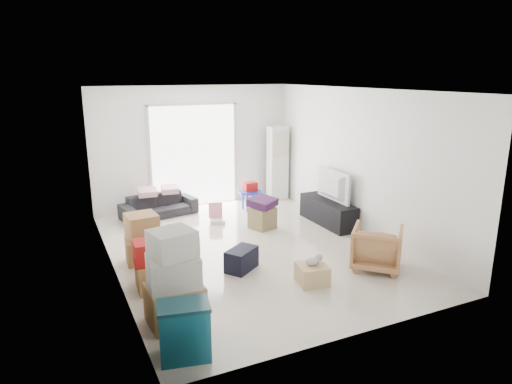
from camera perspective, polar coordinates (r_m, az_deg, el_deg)
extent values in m
cube|color=beige|center=(8.04, -0.94, -7.83)|extent=(4.50, 6.00, 0.24)
cube|color=white|center=(7.43, -1.03, 13.60)|extent=(4.50, 6.00, 0.24)
cube|color=white|center=(10.48, -8.01, 5.71)|extent=(4.50, 0.24, 2.70)
cube|color=white|center=(5.02, 13.79, -4.47)|extent=(4.50, 0.24, 2.70)
cube|color=white|center=(7.00, -18.97, 0.58)|extent=(0.24, 6.00, 2.70)
cube|color=white|center=(8.82, 13.24, 3.78)|extent=(0.24, 6.00, 2.70)
cube|color=white|center=(10.38, -7.74, 4.51)|extent=(2.00, 0.01, 2.30)
cube|color=silver|center=(10.13, -13.14, 4.00)|extent=(0.06, 0.04, 2.30)
cube|color=silver|center=(10.71, -2.60, 4.94)|extent=(0.06, 0.04, 2.30)
cube|color=silver|center=(10.24, -7.95, 10.85)|extent=(2.10, 0.04, 0.06)
cube|color=silver|center=(10.87, 2.70, 3.61)|extent=(0.45, 0.30, 1.75)
cube|color=black|center=(9.30, 8.98, -2.48)|extent=(0.44, 1.47, 0.49)
imported|color=black|center=(9.21, 9.06, -0.61)|extent=(0.62, 1.07, 0.14)
imported|color=black|center=(9.87, -12.08, -1.21)|extent=(1.65, 0.77, 0.62)
cube|color=#D89EAD|center=(9.73, -13.47, 0.77)|extent=(0.44, 0.36, 0.13)
cube|color=#D89EAD|center=(9.87, -10.75, 1.06)|extent=(0.37, 0.31, 0.12)
imported|color=#A9774B|center=(7.34, 14.89, -6.49)|extent=(0.99, 0.99, 0.74)
cube|color=#11556A|center=(5.19, -8.88, -18.33)|extent=(0.59, 0.46, 0.29)
cube|color=#11556A|center=(5.04, -9.02, -15.52)|extent=(0.59, 0.46, 0.29)
cube|color=#0C333D|center=(4.96, -9.09, -13.84)|extent=(0.61, 0.48, 0.04)
cube|color=olive|center=(5.78, -10.08, -13.61)|extent=(0.67, 0.57, 0.49)
cube|color=beige|center=(5.59, -10.28, -9.70)|extent=(0.63, 0.53, 0.38)
cube|color=beige|center=(5.46, -10.44, -6.35)|extent=(0.57, 0.53, 0.32)
cube|color=olive|center=(6.70, -12.41, -10.08)|extent=(0.56, 0.56, 0.38)
cube|color=red|center=(6.59, -12.55, -7.88)|extent=(0.62, 0.45, 0.17)
cube|color=red|center=(6.53, -12.63, -6.56)|extent=(0.57, 0.39, 0.15)
cube|color=olive|center=(7.61, -13.90, -7.10)|extent=(0.56, 0.48, 0.39)
cube|color=olive|center=(7.47, -14.09, -4.24)|extent=(0.50, 0.50, 0.41)
cube|color=olive|center=(7.81, -8.87, -6.51)|extent=(0.42, 0.42, 0.32)
cube|color=black|center=(7.12, -1.83, -8.41)|extent=(0.62, 0.57, 0.34)
cube|color=#928855|center=(8.94, 0.80, -3.24)|extent=(0.53, 0.53, 0.42)
cube|color=#3D1B44|center=(8.86, 0.81, -1.53)|extent=(0.63, 0.63, 0.14)
cylinder|color=#1130C1|center=(10.07, -0.74, 0.02)|extent=(0.50, 0.50, 0.04)
cylinder|color=#1130C1|center=(10.29, -0.39, -0.90)|extent=(0.04, 0.04, 0.39)
cylinder|color=#1130C1|center=(10.19, -1.67, -1.06)|extent=(0.04, 0.04, 0.39)
cylinder|color=#1130C1|center=(9.97, -1.09, -1.42)|extent=(0.04, 0.04, 0.39)
cylinder|color=#1130C1|center=(10.07, 0.21, -1.25)|extent=(0.04, 0.04, 0.39)
cube|color=red|center=(10.04, -0.74, 0.68)|extent=(0.28, 0.22, 0.20)
cube|color=silver|center=(9.33, -4.82, -3.63)|extent=(0.36, 0.34, 0.07)
cube|color=pink|center=(9.37, -5.09, -2.27)|extent=(0.28, 0.12, 0.32)
cube|color=tan|center=(6.75, 7.02, -10.13)|extent=(0.48, 0.48, 0.28)
ellipsoid|color=#B2ADA8|center=(6.67, 7.08, -8.59)|extent=(0.22, 0.15, 0.12)
cube|color=#AB2B1F|center=(6.67, 7.08, -8.56)|extent=(0.17, 0.15, 0.03)
sphere|color=#B2ADA8|center=(6.75, 7.86, -8.07)|extent=(0.11, 0.11, 0.11)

